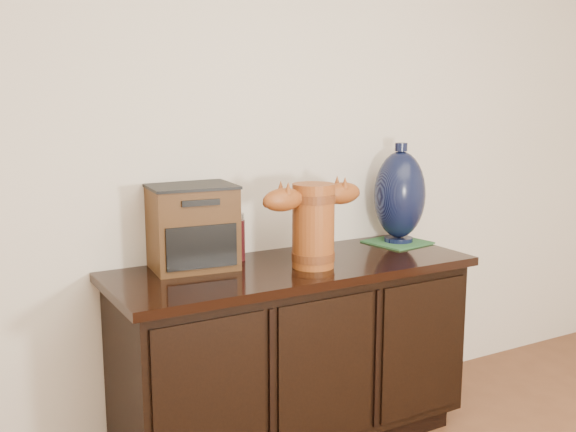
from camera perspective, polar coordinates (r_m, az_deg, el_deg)
sideboard at (r=2.78m, az=0.39°, el=-11.49°), size 1.46×0.56×0.75m
terracotta_vessel at (r=2.60m, az=2.16°, el=-0.37°), size 0.46×0.19×0.33m
tv_radio at (r=2.62m, az=-8.13°, el=-0.90°), size 0.35×0.29×0.32m
green_mat at (r=3.09m, az=9.25°, el=-2.20°), size 0.27×0.27×0.01m
lamp_base at (r=3.06m, az=9.44°, el=1.76°), size 0.26×0.26×0.45m
spray_can at (r=2.73m, az=-4.36°, el=-1.80°), size 0.07×0.07×0.19m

